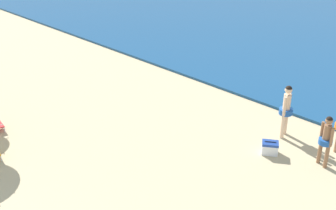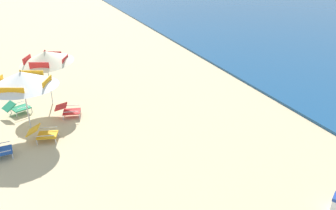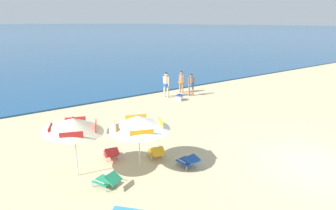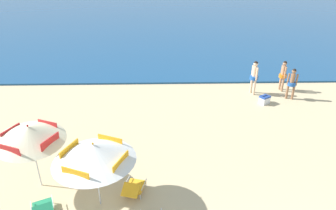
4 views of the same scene
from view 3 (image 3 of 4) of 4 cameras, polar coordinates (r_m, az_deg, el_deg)
name	(u,v)px [view 3 (image 3 of 4)]	position (r m, az deg, el deg)	size (l,w,h in m)	color
ground_plane	(313,165)	(12.13, 27.36, -10.80)	(800.00, 800.00, 0.00)	tan
beach_umbrella_striped_main	(139,123)	(9.89, -6.01, -3.57)	(2.77, 2.77, 2.12)	silver
beach_umbrella_striped_second	(73,125)	(9.88, -18.72, -3.82)	(2.87, 2.87, 2.24)	silver
lounge_chair_under_umbrella	(111,153)	(11.35, -11.51, -9.47)	(0.70, 0.95, 0.49)	red
lounge_chair_beside_umbrella	(107,180)	(9.63, -12.28, -14.62)	(0.85, 1.03, 0.52)	#1E7F56
lounge_chair_facing_sea	(188,160)	(10.58, 4.15, -11.18)	(0.62, 0.90, 0.50)	#1E4799
lounge_chair_spare_folded	(156,152)	(11.22, -2.43, -9.48)	(0.74, 0.99, 0.52)	gold
person_standing_near_shore	(166,83)	(19.90, -0.39, 4.50)	(0.44, 0.52, 1.79)	beige
person_standing_beside	(191,83)	(20.39, 4.73, 4.45)	(0.46, 0.40, 1.62)	#8C6042
person_wading_in	(181,80)	(21.21, 2.73, 5.03)	(0.41, 0.49, 1.66)	tan
cooler_box	(179,97)	(19.28, 2.35, 1.54)	(0.61, 0.56, 0.43)	white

